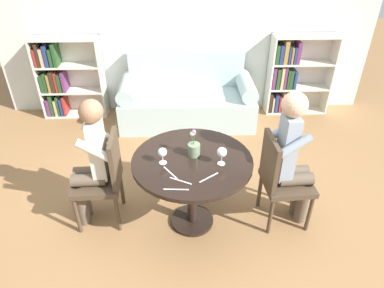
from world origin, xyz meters
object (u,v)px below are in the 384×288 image
(wine_glass_left, at_px, (162,153))
(flower_vase, at_px, (194,148))
(chair_right, at_px, (280,177))
(person_left, at_px, (91,162))
(couch, at_px, (187,100))
(bookshelf_left, at_px, (63,78))
(wine_glass_right, at_px, (222,153))
(person_right, at_px, (293,157))
(chair_left, at_px, (104,176))
(bookshelf_right, at_px, (291,76))

(wine_glass_left, xyz_separation_m, flower_vase, (0.26, 0.10, -0.03))
(chair_right, relative_size, flower_vase, 3.62)
(chair_right, relative_size, person_left, 0.73)
(couch, height_order, person_left, person_left)
(bookshelf_left, xyz_separation_m, wine_glass_right, (1.96, -2.33, 0.28))
(couch, distance_m, person_right, 2.18)
(bookshelf_left, height_order, wine_glass_left, bookshelf_left)
(couch, relative_size, wine_glass_left, 12.65)
(wine_glass_right, bearing_deg, bookshelf_left, 130.19)
(chair_left, bearing_deg, person_right, 85.70)
(chair_left, xyz_separation_m, chair_right, (1.57, -0.07, 0.00))
(chair_left, bearing_deg, couch, 155.46)
(bookshelf_left, relative_size, flower_vase, 4.52)
(chair_left, bearing_deg, bookshelf_right, 131.32)
(bookshelf_right, bearing_deg, person_right, -105.82)
(chair_left, height_order, person_right, person_right)
(wine_glass_left, bearing_deg, bookshelf_left, 122.91)
(person_left, bearing_deg, wine_glass_left, 76.01)
(flower_vase, bearing_deg, chair_right, -2.84)
(bookshelf_right, bearing_deg, wine_glass_right, -118.49)
(bookshelf_right, xyz_separation_m, flower_vase, (-1.48, -2.19, 0.25))
(bookshelf_right, height_order, wine_glass_right, bookshelf_right)
(person_left, distance_m, flower_vase, 0.90)
(chair_left, bearing_deg, wine_glass_right, 78.57)
(person_left, height_order, wine_glass_left, person_left)
(person_right, relative_size, wine_glass_right, 8.35)
(chair_right, distance_m, flower_vase, 0.83)
(wine_glass_left, relative_size, flower_vase, 0.58)
(couch, relative_size, chair_right, 2.01)
(chair_right, bearing_deg, person_left, 83.96)
(chair_left, height_order, person_left, person_left)
(bookshelf_left, distance_m, wine_glass_left, 2.75)
(person_right, bearing_deg, wine_glass_left, 90.13)
(couch, distance_m, person_left, 2.12)
(person_left, relative_size, wine_glass_right, 7.91)
(wine_glass_right, bearing_deg, person_right, 9.31)
(bookshelf_left, xyz_separation_m, bookshelf_right, (3.23, -0.00, -0.01))
(chair_left, height_order, chair_right, same)
(couch, xyz_separation_m, person_right, (0.87, -1.96, 0.39))
(bookshelf_right, xyz_separation_m, wine_glass_right, (-1.26, -2.32, 0.29))
(chair_left, distance_m, person_left, 0.18)
(bookshelf_left, height_order, chair_left, bookshelf_left)
(bookshelf_left, relative_size, person_right, 0.86)
(bookshelf_left, height_order, bookshelf_right, same)
(bookshelf_right, distance_m, chair_right, 2.34)
(couch, bearing_deg, chair_left, -112.48)
(wine_glass_left, bearing_deg, flower_vase, 21.66)
(chair_left, distance_m, person_right, 1.67)
(couch, bearing_deg, person_right, -66.08)
(bookshelf_right, distance_m, person_right, 2.31)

